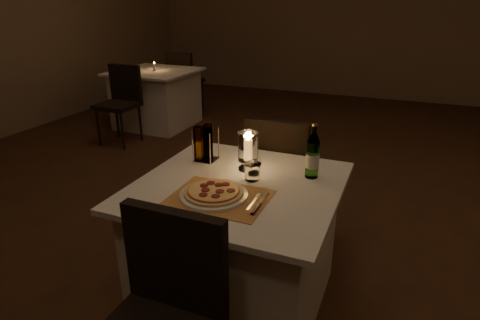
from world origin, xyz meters
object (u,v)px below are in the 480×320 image
at_px(chair_far, 280,167).
at_px(main_table, 239,245).
at_px(hurricane_candle, 248,148).
at_px(tumbler, 252,172).
at_px(neighbor_table_left, 157,98).
at_px(chair_near, 164,307).
at_px(pizza, 214,192).
at_px(water_bottle, 313,156).
at_px(plate, 214,195).

bearing_deg(chair_far, main_table, -90.00).
relative_size(main_table, hurricane_candle, 4.75).
relative_size(tumbler, hurricane_candle, 0.44).
distance_m(main_table, tumbler, 0.42).
bearing_deg(tumbler, neighbor_table_left, 131.61).
bearing_deg(chair_near, pizza, 95.33).
relative_size(main_table, water_bottle, 3.47).
distance_m(main_table, pizza, 0.44).
distance_m(water_bottle, hurricane_candle, 0.34).
relative_size(hurricane_candle, neighbor_table_left, 0.21).
relative_size(main_table, tumbler, 10.87).
height_order(main_table, tumbler, tumbler).
bearing_deg(water_bottle, chair_near, -108.90).
relative_size(chair_near, tumbler, 9.78).
distance_m(plate, water_bottle, 0.55).
height_order(main_table, plate, plate).
relative_size(main_table, pizza, 3.57).
relative_size(tumbler, water_bottle, 0.32).
xyz_separation_m(pizza, neighbor_table_left, (-2.30, 2.94, -0.39)).
xyz_separation_m(main_table, neighbor_table_left, (-2.35, 2.76, 0.00)).
bearing_deg(neighbor_table_left, water_bottle, -43.63).
bearing_deg(main_table, plate, -105.52).
distance_m(chair_far, neighbor_table_left, 3.12).
bearing_deg(plate, tumbler, 67.98).
bearing_deg(water_bottle, pizza, -132.79).
height_order(water_bottle, hurricane_candle, water_bottle).
distance_m(tumbler, water_bottle, 0.32).
relative_size(chair_near, hurricane_candle, 4.27).
distance_m(chair_near, neighbor_table_left, 4.20).
height_order(chair_near, plate, chair_near).
xyz_separation_m(plate, pizza, (0.00, 0.00, 0.02)).
xyz_separation_m(tumbler, neighbor_table_left, (-2.39, 2.70, -0.41)).
bearing_deg(neighbor_table_left, chair_far, -41.09).
distance_m(pizza, tumbler, 0.26).
bearing_deg(neighbor_table_left, hurricane_candle, -47.90).
bearing_deg(chair_far, neighbor_table_left, 138.91).
xyz_separation_m(plate, neighbor_table_left, (-2.30, 2.94, -0.38)).
bearing_deg(pizza, plate, -104.94).
relative_size(chair_near, neighbor_table_left, 0.90).
distance_m(chair_far, water_bottle, 0.66).
bearing_deg(main_table, tumbler, 52.81).
relative_size(plate, hurricane_candle, 1.52).
bearing_deg(chair_far, pizza, -93.20).
distance_m(chair_near, chair_far, 1.43).
distance_m(pizza, hurricane_candle, 0.38).
bearing_deg(hurricane_candle, neighbor_table_left, 132.10).
xyz_separation_m(main_table, water_bottle, (0.32, 0.22, 0.48)).
height_order(chair_far, water_bottle, water_bottle).
distance_m(chair_near, pizza, 0.58).
bearing_deg(chair_near, neighbor_table_left, 124.03).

